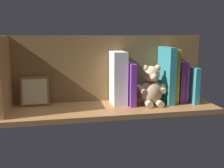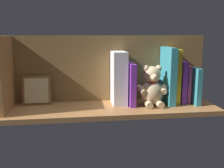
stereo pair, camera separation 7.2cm
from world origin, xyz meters
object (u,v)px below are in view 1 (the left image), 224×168
Objects in this scene: picture_frame_leaning at (35,91)px; teddy_bear at (151,87)px; dictionary_thick_white at (118,78)px; book_0 at (189,84)px.

teddy_bear is at bearing 170.69° from picture_frame_leaning.
dictionary_thick_white reaches higher than teddy_bear.
book_0 is 74.31cm from picture_frame_leaning.
dictionary_thick_white is at bearing -2.76° from book_0.
picture_frame_leaning is at bearing -8.76° from teddy_bear.
teddy_bear is 0.76× the size of dictionary_thick_white.
dictionary_thick_white is 1.81× the size of picture_frame_leaning.
picture_frame_leaning is (74.06, -5.74, -1.90)cm from book_0.
book_0 is 35.84cm from dictionary_thick_white.
teddy_bear is at bearing 8.24° from book_0.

